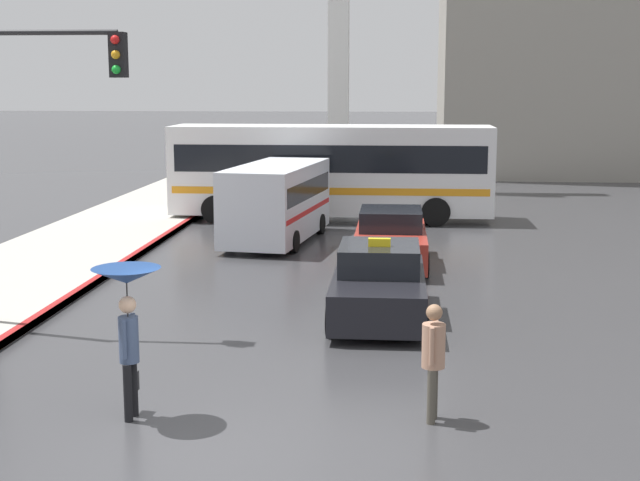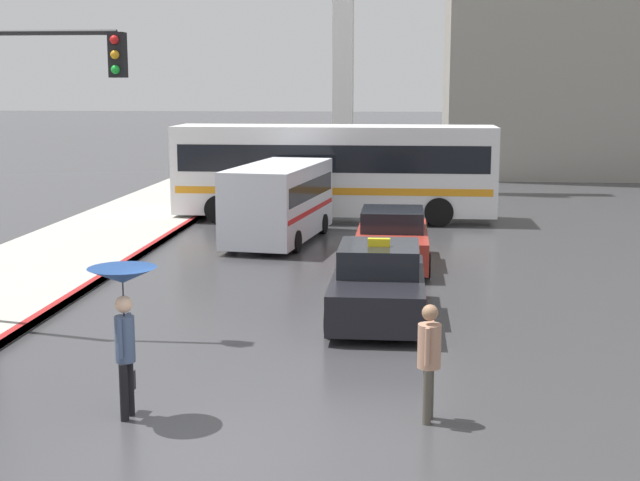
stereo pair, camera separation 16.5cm
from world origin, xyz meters
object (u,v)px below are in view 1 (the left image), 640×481
(sedan_red, at_px, (391,240))
(pedestrian_man, at_px, (433,352))
(city_bus, at_px, (331,168))
(pedestrian_with_umbrella, at_px, (127,301))
(traffic_light, at_px, (36,119))
(taxi, at_px, (379,285))
(ambulance_van, at_px, (277,199))

(sedan_red, relative_size, pedestrian_man, 2.58)
(city_bus, height_order, pedestrian_with_umbrella, city_bus)
(pedestrian_man, bearing_deg, traffic_light, -109.36)
(sedan_red, bearing_deg, taxi, 88.03)
(taxi, distance_m, ambulance_van, 9.29)
(city_bus, distance_m, pedestrian_man, 18.97)
(city_bus, bearing_deg, pedestrian_with_umbrella, 175.73)
(taxi, height_order, sedan_red, taxi)
(sedan_red, bearing_deg, city_bus, -74.84)
(pedestrian_man, distance_m, traffic_light, 8.72)
(sedan_red, height_order, city_bus, city_bus)
(pedestrian_with_umbrella, bearing_deg, taxi, -26.16)
(ambulance_van, xyz_separation_m, traffic_light, (-3.03, -10.19, 2.74))
(pedestrian_man, bearing_deg, sedan_red, -166.46)
(sedan_red, distance_m, pedestrian_man, 10.90)
(ambulance_van, bearing_deg, city_bus, -97.85)
(taxi, distance_m, traffic_light, 7.25)
(sedan_red, bearing_deg, pedestrian_with_umbrella, 72.47)
(pedestrian_man, xyz_separation_m, traffic_light, (-7.13, 4.00, 3.02))
(city_bus, distance_m, pedestrian_with_umbrella, 19.07)
(city_bus, bearing_deg, ambulance_van, 164.12)
(ambulance_van, distance_m, pedestrian_man, 14.78)
(city_bus, xyz_separation_m, pedestrian_man, (2.81, -18.74, -0.82))
(city_bus, bearing_deg, pedestrian_man, -171.55)
(ambulance_van, bearing_deg, taxi, 118.37)
(pedestrian_man, bearing_deg, pedestrian_with_umbrella, -76.30)
(taxi, bearing_deg, sedan_red, -91.97)
(taxi, bearing_deg, traffic_light, 13.54)
(city_bus, xyz_separation_m, pedestrian_with_umbrella, (-1.39, -19.02, -0.10))
(sedan_red, relative_size, pedestrian_with_umbrella, 1.99)
(city_bus, relative_size, pedestrian_with_umbrella, 5.08)
(taxi, xyz_separation_m, pedestrian_with_umbrella, (-3.34, -5.79, 1.02))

